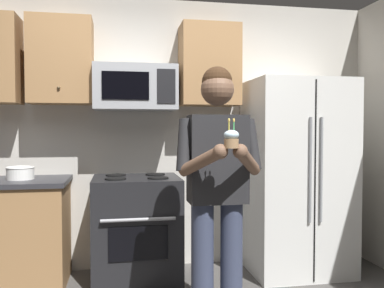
{
  "coord_description": "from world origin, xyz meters",
  "views": [
    {
      "loc": [
        -0.3,
        -2.25,
        1.35
      ],
      "look_at": [
        0.17,
        0.36,
        1.25
      ],
      "focal_mm": 37.95,
      "sensor_mm": 36.0,
      "label": 1
    }
  ],
  "objects_px": {
    "refrigerator": "(297,176)",
    "bowl_large_white": "(20,173)",
    "oven_range": "(137,228)",
    "cupcake": "(231,139)",
    "person": "(218,182)",
    "microwave": "(135,88)"
  },
  "relations": [
    {
      "from": "person",
      "to": "cupcake",
      "type": "xyz_separation_m",
      "value": [
        0.0,
        -0.33,
        0.3
      ]
    },
    {
      "from": "bowl_large_white",
      "to": "microwave",
      "type": "bearing_deg",
      "value": 5.46
    },
    {
      "from": "bowl_large_white",
      "to": "person",
      "type": "distance_m",
      "value": 1.8
    },
    {
      "from": "microwave",
      "to": "cupcake",
      "type": "height_order",
      "value": "microwave"
    },
    {
      "from": "oven_range",
      "to": "cupcake",
      "type": "xyz_separation_m",
      "value": [
        0.49,
        -1.34,
        0.83
      ]
    },
    {
      "from": "person",
      "to": "oven_range",
      "type": "bearing_deg",
      "value": 115.85
    },
    {
      "from": "microwave",
      "to": "person",
      "type": "xyz_separation_m",
      "value": [
        0.49,
        -1.13,
        -0.72
      ]
    },
    {
      "from": "microwave",
      "to": "cupcake",
      "type": "relative_size",
      "value": 4.26
    },
    {
      "from": "cupcake",
      "to": "refrigerator",
      "type": "bearing_deg",
      "value": 52.21
    },
    {
      "from": "oven_range",
      "to": "cupcake",
      "type": "distance_m",
      "value": 1.65
    },
    {
      "from": "oven_range",
      "to": "bowl_large_white",
      "type": "xyz_separation_m",
      "value": [
        -0.98,
        0.03,
        0.51
      ]
    },
    {
      "from": "microwave",
      "to": "refrigerator",
      "type": "distance_m",
      "value": 1.72
    },
    {
      "from": "oven_range",
      "to": "microwave",
      "type": "distance_m",
      "value": 1.26
    },
    {
      "from": "refrigerator",
      "to": "microwave",
      "type": "bearing_deg",
      "value": 173.97
    },
    {
      "from": "person",
      "to": "cupcake",
      "type": "distance_m",
      "value": 0.44
    },
    {
      "from": "refrigerator",
      "to": "bowl_large_white",
      "type": "relative_size",
      "value": 7.75
    },
    {
      "from": "microwave",
      "to": "bowl_large_white",
      "type": "height_order",
      "value": "microwave"
    },
    {
      "from": "microwave",
      "to": "bowl_large_white",
      "type": "relative_size",
      "value": 3.19
    },
    {
      "from": "microwave",
      "to": "bowl_large_white",
      "type": "distance_m",
      "value": 1.23
    },
    {
      "from": "bowl_large_white",
      "to": "cupcake",
      "type": "distance_m",
      "value": 2.03
    },
    {
      "from": "refrigerator",
      "to": "cupcake",
      "type": "xyz_separation_m",
      "value": [
        -1.01,
        -1.3,
        0.39
      ]
    },
    {
      "from": "bowl_large_white",
      "to": "refrigerator",
      "type": "bearing_deg",
      "value": -1.51
    }
  ]
}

